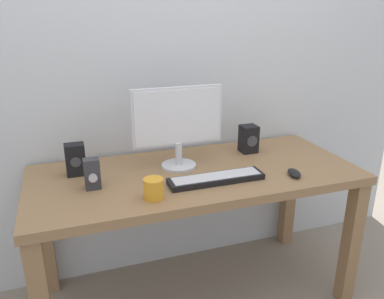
{
  "coord_description": "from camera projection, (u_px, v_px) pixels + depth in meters",
  "views": [
    {
      "loc": [
        -0.6,
        -1.71,
        1.54
      ],
      "look_at": [
        -0.02,
        0.0,
        0.89
      ],
      "focal_mm": 36.05,
      "sensor_mm": 36.0,
      "label": 1
    }
  ],
  "objects": [
    {
      "name": "keyboard_primary",
      "position": [
        216.0,
        179.0,
        1.85
      ],
      "size": [
        0.47,
        0.11,
        0.03
      ],
      "color": "black",
      "rests_on": "desk"
    },
    {
      "name": "wall_back",
      "position": [
        172.0,
        19.0,
        2.08
      ],
      "size": [
        3.25,
        0.04,
        3.0
      ],
      "primitive_type": "cube",
      "color": "silver",
      "rests_on": "ground_plane"
    },
    {
      "name": "monitor",
      "position": [
        178.0,
        123.0,
        1.95
      ],
      "size": [
        0.47,
        0.18,
        0.42
      ],
      "color": "silver",
      "rests_on": "desk"
    },
    {
      "name": "mouse",
      "position": [
        294.0,
        173.0,
        1.91
      ],
      "size": [
        0.07,
        0.11,
        0.03
      ],
      "primitive_type": "ellipsoid",
      "rotation": [
        0.0,
        0.0,
        -0.19
      ],
      "color": "black",
      "rests_on": "desk"
    },
    {
      "name": "speaker_left",
      "position": [
        75.0,
        160.0,
        1.9
      ],
      "size": [
        0.1,
        0.08,
        0.16
      ],
      "color": "black",
      "rests_on": "desk"
    },
    {
      "name": "audio_controller",
      "position": [
        92.0,
        174.0,
        1.76
      ],
      "size": [
        0.07,
        0.07,
        0.14
      ],
      "color": "#333338",
      "rests_on": "desk"
    },
    {
      "name": "ground_plane",
      "position": [
        195.0,
        293.0,
        2.23
      ],
      "size": [
        6.0,
        6.0,
        0.0
      ],
      "primitive_type": "plane",
      "color": "gray"
    },
    {
      "name": "coffee_mug",
      "position": [
        154.0,
        189.0,
        1.67
      ],
      "size": [
        0.09,
        0.09,
        0.09
      ],
      "primitive_type": "cylinder",
      "color": "orange",
      "rests_on": "desk"
    },
    {
      "name": "speaker_right",
      "position": [
        249.0,
        139.0,
        2.22
      ],
      "size": [
        0.09,
        0.09,
        0.16
      ],
      "color": "black",
      "rests_on": "desk"
    },
    {
      "name": "desk",
      "position": [
        196.0,
        191.0,
        2.01
      ],
      "size": [
        1.66,
        0.72,
        0.77
      ],
      "color": "#936D47",
      "rests_on": "ground_plane"
    }
  ]
}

